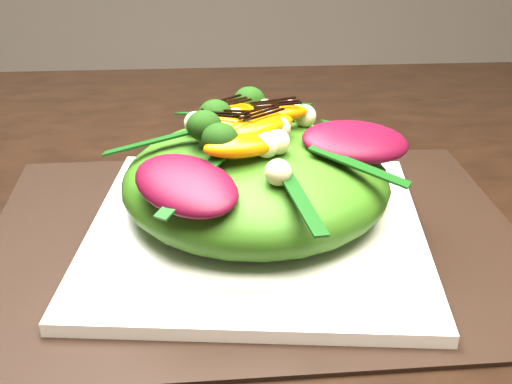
{
  "coord_description": "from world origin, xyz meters",
  "views": [
    {
      "loc": [
        0.14,
        -0.57,
        1.05
      ],
      "look_at": [
        0.18,
        -0.07,
        0.8
      ],
      "focal_mm": 48.0,
      "sensor_mm": 36.0,
      "label": 1
    }
  ],
  "objects": [
    {
      "name": "macadamia_nut",
      "position": [
        0.22,
        -0.12,
        0.85
      ],
      "size": [
        0.02,
        0.02,
        0.02
      ],
      "primitive_type": "sphere",
      "rotation": [
        0.0,
        0.0,
        -0.07
      ],
      "color": "beige",
      "rests_on": "lettuce_mound"
    },
    {
      "name": "salad_bowl",
      "position": [
        0.18,
        -0.07,
        0.77
      ],
      "size": [
        0.27,
        0.27,
        0.02
      ],
      "primitive_type": "cylinder",
      "rotation": [
        0.0,
        0.0,
        0.13
      ],
      "color": "white",
      "rests_on": "plate_base"
    },
    {
      "name": "orange_segment",
      "position": [
        0.18,
        -0.06,
        0.85
      ],
      "size": [
        0.06,
        0.05,
        0.01
      ],
      "primitive_type": "ellipsoid",
      "rotation": [
        0.0,
        0.0,
        0.48
      ],
      "color": "#D36503",
      "rests_on": "lettuce_mound"
    },
    {
      "name": "placemat",
      "position": [
        0.18,
        -0.07,
        0.75
      ],
      "size": [
        0.46,
        0.35,
        0.0
      ],
      "primitive_type": "cube",
      "rotation": [
        0.0,
        0.0,
        0.02
      ],
      "color": "black",
      "rests_on": "dining_table"
    },
    {
      "name": "broccoli_floret",
      "position": [
        0.11,
        -0.05,
        0.85
      ],
      "size": [
        0.05,
        0.05,
        0.04
      ],
      "primitive_type": "sphere",
      "rotation": [
        0.0,
        0.0,
        0.24
      ],
      "color": "#163209",
      "rests_on": "lettuce_mound"
    },
    {
      "name": "dining_table",
      "position": [
        0.0,
        0.0,
        0.73
      ],
      "size": [
        1.6,
        0.9,
        0.75
      ],
      "primitive_type": "cube",
      "color": "black",
      "rests_on": "floor"
    },
    {
      "name": "radicchio_leaf",
      "position": [
        0.26,
        -0.08,
        0.84
      ],
      "size": [
        0.1,
        0.07,
        0.02
      ],
      "primitive_type": "ellipsoid",
      "rotation": [
        0.0,
        0.0,
        0.15
      ],
      "color": "#470719",
      "rests_on": "lettuce_mound"
    },
    {
      "name": "plate_base",
      "position": [
        0.18,
        -0.07,
        0.76
      ],
      "size": [
        0.31,
        0.31,
        0.01
      ],
      "primitive_type": "cube",
      "rotation": [
        0.0,
        0.0,
        -0.11
      ],
      "color": "white",
      "rests_on": "placemat"
    },
    {
      "name": "lettuce_mound",
      "position": [
        0.18,
        -0.07,
        0.81
      ],
      "size": [
        0.25,
        0.25,
        0.07
      ],
      "primitive_type": "ellipsoid",
      "rotation": [
        0.0,
        0.0,
        -0.15
      ],
      "color": "#356813",
      "rests_on": "salad_bowl"
    },
    {
      "name": "balsamic_drizzle",
      "position": [
        0.18,
        -0.06,
        0.86
      ],
      "size": [
        0.04,
        0.02,
        0.0
      ],
      "primitive_type": "cube",
      "rotation": [
        0.0,
        0.0,
        0.48
      ],
      "color": "black",
      "rests_on": "orange_segment"
    }
  ]
}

